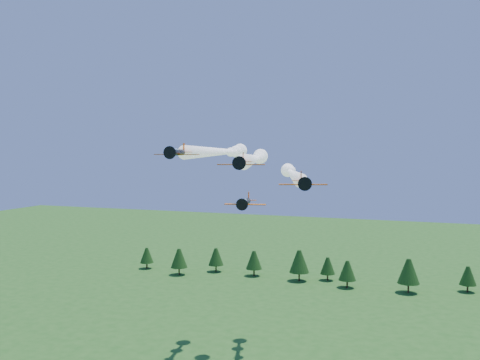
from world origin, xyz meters
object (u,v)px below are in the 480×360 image
(plane_lead, at_px, (255,159))
(plane_right, at_px, (292,174))
(plane_slot, at_px, (246,202))
(plane_left, at_px, (222,152))

(plane_lead, relative_size, plane_right, 1.01)
(plane_lead, distance_m, plane_slot, 17.19)
(plane_lead, xyz_separation_m, plane_slot, (3.25, -14.96, -7.81))
(plane_right, relative_size, plane_slot, 6.81)
(plane_lead, xyz_separation_m, plane_right, (4.89, 12.67, -3.62))
(plane_left, bearing_deg, plane_lead, -43.51)
(plane_left, relative_size, plane_slot, 7.04)
(plane_left, distance_m, plane_right, 16.93)
(plane_right, bearing_deg, plane_left, -177.71)
(plane_lead, height_order, plane_slot, plane_lead)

